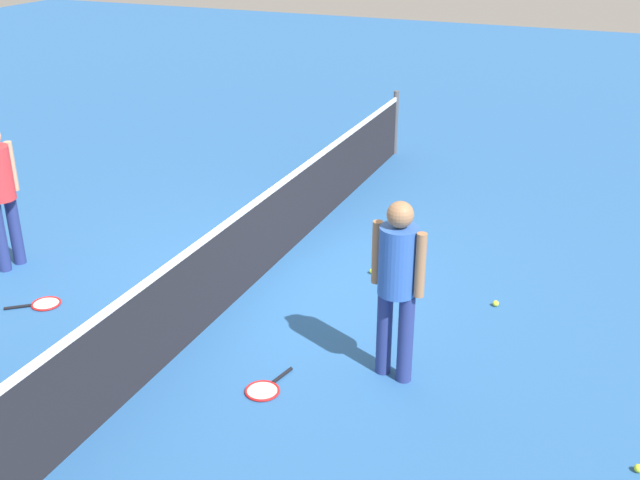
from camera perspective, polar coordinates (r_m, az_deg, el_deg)
name	(u,v)px	position (r m, az deg, el deg)	size (l,w,h in m)	color
ground_plane	(262,275)	(8.92, -4.29, -2.62)	(40.00, 40.00, 0.00)	#265693
court_net	(261,236)	(8.71, -4.39, 0.33)	(10.09, 0.09, 1.07)	#4C4C51
player_near_side	(397,277)	(6.66, 5.75, -2.71)	(0.41, 0.53, 1.70)	navy
tennis_racket_near_player	(264,389)	(6.95, -4.14, -10.95)	(0.61, 0.37, 0.03)	red
tennis_racket_far_player	(43,304)	(8.78, -19.78, -4.47)	(0.50, 0.56, 0.03)	red
tennis_ball_near_player	(496,303)	(8.44, 12.87, -4.59)	(0.07, 0.07, 0.07)	#C6E033
tennis_ball_midcourt	(372,271)	(8.94, 3.89, -2.31)	(0.07, 0.07, 0.07)	#C6E033
tennis_ball_baseline	(638,468)	(6.55, 22.49, -15.34)	(0.07, 0.07, 0.07)	#C6E033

